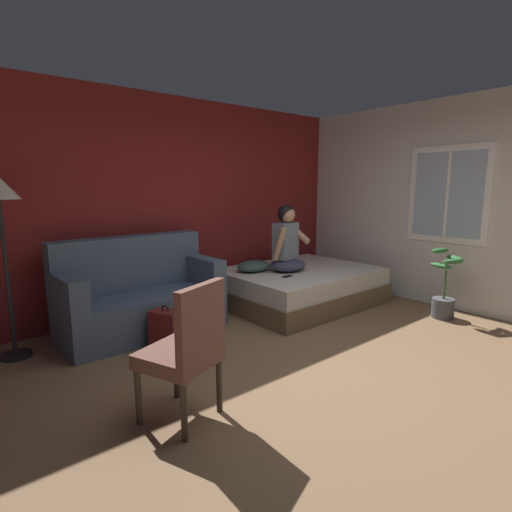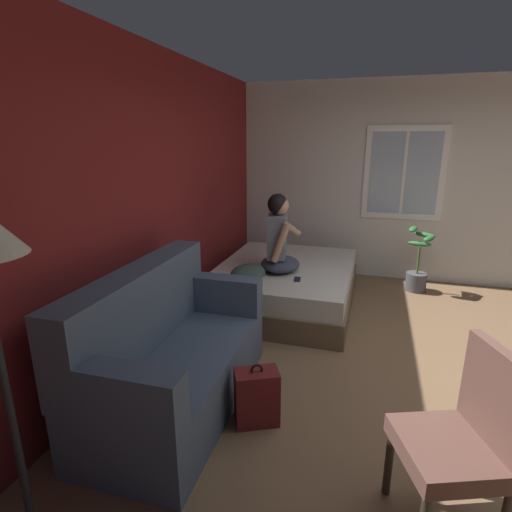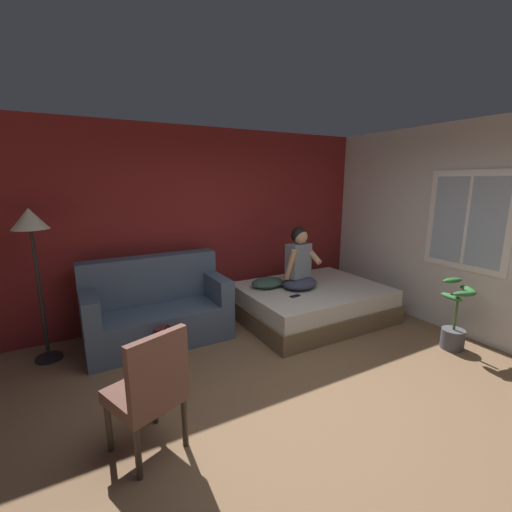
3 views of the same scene
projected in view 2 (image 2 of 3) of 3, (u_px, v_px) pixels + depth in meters
name	position (u px, v px, depth m)	size (l,w,h in m)	color
ground_plane	(456.00, 387.00, 3.21)	(40.00, 40.00, 0.00)	brown
wall_back_accent	(147.00, 205.00, 3.58)	(10.33, 0.16, 2.70)	maroon
wall_side_with_window	(434.00, 184.00, 5.36)	(0.19, 6.66, 2.70)	silver
bed	(285.00, 284.00, 4.82)	(2.03, 1.58, 0.48)	brown
couch	(170.00, 355.00, 2.92)	(1.71, 0.85, 1.04)	#47566B
side_chair	(464.00, 436.00, 1.93)	(0.59, 0.59, 0.98)	#382D23
person_seated	(279.00, 240.00, 4.46)	(0.58, 0.52, 0.88)	#383D51
backpack	(256.00, 397.00, 2.77)	(0.33, 0.35, 0.46)	maroon
throw_pillow	(248.00, 272.00, 4.27)	(0.48, 0.36, 0.14)	#385147
cell_phone	(297.00, 279.00, 4.25)	(0.07, 0.14, 0.01)	black
potted_plant	(418.00, 269.00, 5.20)	(0.39, 0.37, 0.85)	#4C4C51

